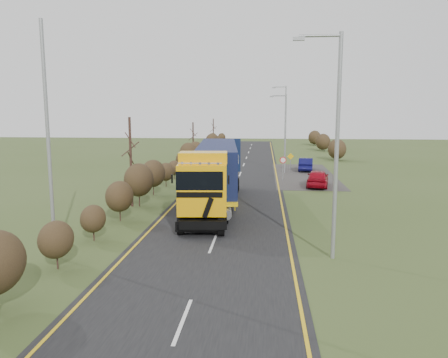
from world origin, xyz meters
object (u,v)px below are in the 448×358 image
car_red_hatchback (318,178)px  speed_sign (283,164)px  lorry (216,171)px  streetlight_near (334,137)px  car_blue_sedan (306,164)px

car_red_hatchback → speed_sign: bearing=-39.9°
lorry → speed_sign: (5.00, 11.92, -0.88)m
streetlight_near → lorry: bearing=121.8°
car_red_hatchback → speed_sign: speed_sign is taller
car_red_hatchback → streetlight_near: 19.28m
lorry → streetlight_near: streetlight_near is taller
lorry → car_blue_sedan: size_ratio=3.68×
lorry → car_red_hatchback: (7.84, 8.68, -1.68)m
lorry → car_blue_sedan: (7.79, 19.01, -1.73)m
lorry → car_blue_sedan: 20.62m
car_red_hatchback → lorry: bearing=56.7°
lorry → speed_sign: bearing=62.3°
car_red_hatchback → streetlight_near: streetlight_near is taller
lorry → streetlight_near: bearing=-63.1°
speed_sign → car_red_hatchback: bearing=-48.7°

